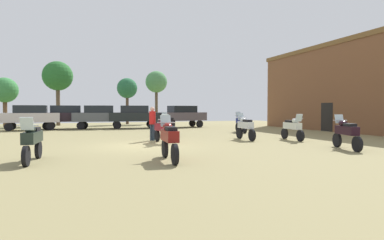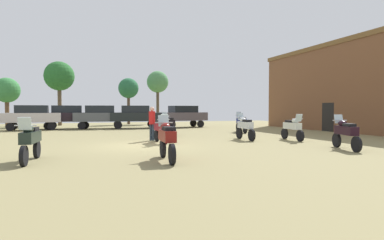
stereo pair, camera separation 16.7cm
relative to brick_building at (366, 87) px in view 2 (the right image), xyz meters
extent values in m
cube|color=#877C51|center=(-18.00, -3.89, -3.40)|extent=(44.00, 52.00, 0.02)
cube|color=brown|center=(0.00, 0.00, -0.18)|extent=(6.00, 17.44, 6.46)
cube|color=brown|center=(0.00, 0.00, 3.23)|extent=(6.12, 17.78, 0.35)
cube|color=black|center=(-2.97, 0.67, -2.31)|extent=(0.08, 1.20, 2.20)
cylinder|color=black|center=(-9.87, -4.83, -3.09)|extent=(0.18, 0.61, 0.60)
cylinder|color=black|center=(-9.70, -3.27, -3.09)|extent=(0.18, 0.61, 0.60)
cube|color=silver|center=(-9.78, -4.05, -2.61)|extent=(0.50, 1.37, 0.36)
ellipsoid|color=silver|center=(-9.81, -4.35, -2.33)|extent=(0.37, 0.51, 0.24)
cube|color=black|center=(-9.76, -3.82, -2.37)|extent=(0.36, 0.59, 0.12)
cube|color=silver|center=(-9.85, -4.68, -2.15)|extent=(0.37, 0.19, 0.39)
cylinder|color=#B7B7BC|center=(-9.84, -4.58, -2.21)|extent=(0.62, 0.10, 0.04)
cylinder|color=black|center=(-17.87, -7.62, -3.07)|extent=(0.16, 0.66, 0.65)
cylinder|color=black|center=(-17.96, -9.16, -3.07)|extent=(0.16, 0.66, 0.65)
cube|color=maroon|center=(-17.92, -8.39, -2.56)|extent=(0.43, 1.33, 0.36)
ellipsoid|color=maroon|center=(-17.90, -8.10, -2.28)|extent=(0.35, 0.50, 0.24)
cube|color=black|center=(-17.93, -8.62, -2.32)|extent=(0.33, 0.58, 0.12)
cube|color=silver|center=(-17.88, -7.77, -2.10)|extent=(0.37, 0.17, 0.39)
cylinder|color=#B7B7BC|center=(-17.89, -7.87, -2.16)|extent=(0.62, 0.07, 0.04)
cylinder|color=black|center=(-9.63, 2.55, -3.06)|extent=(0.22, 0.67, 0.66)
cylinder|color=black|center=(-9.87, 1.05, -3.06)|extent=(0.22, 0.67, 0.66)
cube|color=navy|center=(-9.75, 1.80, -2.55)|extent=(0.55, 1.33, 0.36)
ellipsoid|color=navy|center=(-9.71, 2.09, -2.27)|extent=(0.39, 0.52, 0.24)
cube|color=black|center=(-9.79, 1.58, -2.31)|extent=(0.38, 0.60, 0.12)
cube|color=silver|center=(-9.66, 2.41, -2.09)|extent=(0.38, 0.21, 0.39)
cylinder|color=#B7B7BC|center=(-9.67, 2.31, -2.15)|extent=(0.62, 0.13, 0.04)
cylinder|color=black|center=(-15.52, 1.76, -3.06)|extent=(0.19, 0.68, 0.67)
cylinder|color=black|center=(-15.34, 0.14, -3.06)|extent=(0.19, 0.68, 0.67)
cube|color=black|center=(-15.43, 0.95, -2.54)|extent=(0.51, 1.42, 0.36)
ellipsoid|color=black|center=(-15.46, 1.26, -2.26)|extent=(0.37, 0.51, 0.24)
cube|color=black|center=(-15.40, 0.71, -2.30)|extent=(0.36, 0.59, 0.12)
cube|color=silver|center=(-15.50, 1.60, -2.08)|extent=(0.37, 0.19, 0.39)
cylinder|color=#B7B7BC|center=(-15.49, 1.50, -2.14)|extent=(0.62, 0.10, 0.04)
cylinder|color=black|center=(-12.10, -2.34, -3.07)|extent=(0.14, 0.64, 0.64)
cylinder|color=black|center=(-12.14, -3.82, -3.07)|extent=(0.14, 0.64, 0.64)
cube|color=silver|center=(-12.12, -3.08, -2.57)|extent=(0.40, 1.26, 0.36)
ellipsoid|color=silver|center=(-12.11, -2.80, -2.29)|extent=(0.33, 0.49, 0.24)
cube|color=black|center=(-12.13, -3.30, -2.33)|extent=(0.32, 0.57, 0.12)
cube|color=silver|center=(-12.11, -2.48, -2.11)|extent=(0.36, 0.16, 0.39)
cylinder|color=#B7B7BC|center=(-12.11, -2.58, -2.17)|extent=(0.62, 0.05, 0.04)
cylinder|color=black|center=(-9.90, -7.33, -3.08)|extent=(0.30, 0.63, 0.63)
cylinder|color=black|center=(-10.38, -8.84, -3.08)|extent=(0.30, 0.63, 0.63)
cube|color=black|center=(-10.14, -8.09, -2.59)|extent=(0.75, 1.39, 0.36)
ellipsoid|color=black|center=(-10.04, -7.80, -2.31)|extent=(0.45, 0.55, 0.24)
cube|color=black|center=(-10.21, -8.31, -2.35)|extent=(0.46, 0.62, 0.12)
cube|color=silver|center=(-9.94, -7.48, -2.13)|extent=(0.39, 0.25, 0.39)
cylinder|color=#B7B7BC|center=(-9.97, -7.57, -2.19)|extent=(0.60, 0.22, 0.04)
cylinder|color=black|center=(-22.16, -7.95, -3.08)|extent=(0.17, 0.63, 0.62)
cylinder|color=black|center=(-22.03, -6.36, -3.08)|extent=(0.17, 0.63, 0.62)
cube|color=#1E2A24|center=(-22.09, -7.16, -2.59)|extent=(0.47, 1.38, 0.36)
ellipsoid|color=#1E2A24|center=(-22.12, -7.46, -2.31)|extent=(0.36, 0.51, 0.24)
cube|color=black|center=(-22.07, -6.92, -2.35)|extent=(0.35, 0.58, 0.12)
cube|color=silver|center=(-22.15, -7.80, -2.13)|extent=(0.37, 0.18, 0.39)
cylinder|color=#B7B7BC|center=(-22.14, -7.69, -2.19)|extent=(0.62, 0.09, 0.04)
cylinder|color=black|center=(-16.84, -3.76, -3.09)|extent=(0.15, 0.62, 0.61)
cylinder|color=black|center=(-16.91, -2.29, -3.09)|extent=(0.15, 0.62, 0.61)
cube|color=maroon|center=(-16.87, -3.02, -2.60)|extent=(0.42, 1.27, 0.36)
ellipsoid|color=maroon|center=(-16.86, -3.31, -2.32)|extent=(0.34, 0.49, 0.24)
cube|color=black|center=(-16.88, -2.80, -2.36)|extent=(0.33, 0.57, 0.12)
cube|color=silver|center=(-16.84, -3.62, -2.14)|extent=(0.37, 0.17, 0.39)
cylinder|color=#B7B7BC|center=(-16.85, -3.53, -2.20)|extent=(0.62, 0.07, 0.04)
cylinder|color=black|center=(-23.40, 9.68, -3.07)|extent=(0.65, 0.26, 0.64)
cylinder|color=black|center=(-23.48, 11.11, -3.07)|extent=(0.65, 0.26, 0.64)
cylinder|color=black|center=(-20.48, 9.86, -3.07)|extent=(0.65, 0.26, 0.64)
cylinder|color=black|center=(-20.57, 11.29, -3.07)|extent=(0.65, 0.26, 0.64)
cube|color=black|center=(-21.98, 10.48, -2.38)|extent=(4.40, 2.06, 0.75)
cube|color=black|center=(-21.98, 10.48, -1.70)|extent=(2.46, 1.73, 0.61)
cylinder|color=black|center=(-20.76, 9.12, -3.07)|extent=(0.65, 0.26, 0.64)
cylinder|color=black|center=(-20.66, 10.56, -3.07)|extent=(0.65, 0.26, 0.64)
cylinder|color=black|center=(-17.84, 8.92, -3.07)|extent=(0.65, 0.26, 0.64)
cylinder|color=black|center=(-17.74, 10.36, -3.07)|extent=(0.65, 0.26, 0.64)
cube|color=#4A4E54|center=(-19.25, 9.74, -2.38)|extent=(4.42, 2.10, 0.75)
cube|color=black|center=(-19.25, 9.74, -1.70)|extent=(2.47, 1.74, 0.61)
cylinder|color=black|center=(-13.19, 8.32, -3.07)|extent=(0.67, 0.32, 0.64)
cylinder|color=black|center=(-13.41, 9.74, -3.07)|extent=(0.67, 0.32, 0.64)
cylinder|color=black|center=(-10.30, 8.77, -3.07)|extent=(0.67, 0.32, 0.64)
cylinder|color=black|center=(-10.52, 10.20, -3.07)|extent=(0.67, 0.32, 0.64)
cube|color=#504850|center=(-11.85, 9.26, -2.38)|extent=(4.53, 2.45, 0.75)
cube|color=black|center=(-11.85, 9.26, -1.70)|extent=(2.58, 1.93, 0.61)
cylinder|color=black|center=(-25.96, 8.90, -3.07)|extent=(0.65, 0.25, 0.64)
cylinder|color=black|center=(-26.02, 10.34, -3.07)|extent=(0.65, 0.25, 0.64)
cylinder|color=black|center=(-23.04, 9.03, -3.07)|extent=(0.65, 0.25, 0.64)
cylinder|color=black|center=(-23.10, 10.47, -3.07)|extent=(0.65, 0.25, 0.64)
cube|color=#BCB3B6|center=(-24.53, 9.68, -2.38)|extent=(4.37, 1.98, 0.75)
cube|color=black|center=(-24.53, 9.68, -1.70)|extent=(2.43, 1.68, 0.61)
cylinder|color=black|center=(-17.80, 8.78, -3.07)|extent=(0.66, 0.28, 0.64)
cylinder|color=black|center=(-17.67, 10.22, -3.07)|extent=(0.66, 0.28, 0.64)
cylinder|color=black|center=(-14.89, 8.52, -3.07)|extent=(0.66, 0.28, 0.64)
cylinder|color=black|center=(-14.76, 9.95, -3.07)|extent=(0.66, 0.28, 0.64)
cube|color=black|center=(-16.28, 9.37, -2.38)|extent=(4.44, 2.18, 0.75)
cube|color=black|center=(-16.28, 9.37, -1.70)|extent=(2.50, 1.79, 0.61)
cylinder|color=#26323F|center=(-17.00, -1.84, -2.95)|extent=(0.14, 0.14, 0.88)
cylinder|color=#26323F|center=(-17.10, -1.70, -2.95)|extent=(0.14, 0.14, 0.88)
cylinder|color=#B21817|center=(-17.05, -1.77, -2.16)|extent=(0.48, 0.48, 0.70)
sphere|color=tan|center=(-17.05, -1.77, -1.69)|extent=(0.24, 0.24, 0.24)
cylinder|color=#4D3E2E|center=(-12.45, 17.32, -1.24)|extent=(0.33, 0.33, 4.31)
sphere|color=#4A864C|center=(-12.45, 17.32, 1.48)|extent=(2.51, 2.51, 2.51)
cylinder|color=brown|center=(-22.97, 16.49, -1.18)|extent=(0.39, 0.39, 4.43)
sphere|color=#266329|center=(-22.97, 16.49, 1.71)|extent=(3.00, 3.00, 3.00)
cylinder|color=#4E3B2C|center=(-15.87, 16.98, -1.62)|extent=(0.32, 0.32, 3.54)
sphere|color=#27653C|center=(-15.87, 16.98, 0.65)|extent=(2.25, 2.25, 2.25)
cylinder|color=brown|center=(-27.71, 16.30, -1.89)|extent=(0.38, 0.38, 3.00)
sphere|color=#37803F|center=(-27.71, 16.30, 0.16)|extent=(2.43, 2.43, 2.43)
camera|label=1|loc=(-20.57, -18.09, -1.70)|focal=28.88mm
camera|label=2|loc=(-20.41, -18.15, -1.70)|focal=28.88mm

